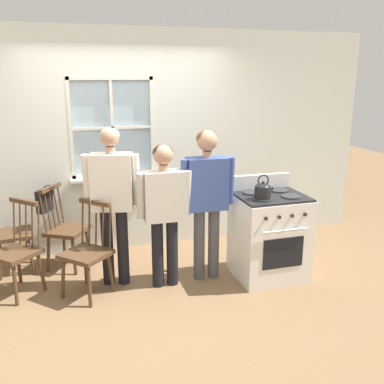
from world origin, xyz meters
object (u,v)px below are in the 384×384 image
at_px(chair_center_cluster, 16,252).
at_px(chair_near_wall, 87,253).
at_px(chair_by_window, 66,230).
at_px(person_adult_right, 207,190).
at_px(potted_plant, 122,171).
at_px(kettle, 263,190).
at_px(person_elderly_left, 112,193).
at_px(stove, 269,235).
at_px(person_teen_center, 164,203).
at_px(chair_near_stove, 11,234).
at_px(handbag, 45,200).

bearing_deg(chair_center_cluster, chair_near_wall, 26.92).
distance_m(chair_by_window, chair_center_cluster, 0.70).
relative_size(chair_near_wall, chair_center_cluster, 1.00).
height_order(person_adult_right, potted_plant, person_adult_right).
distance_m(kettle, potted_plant, 1.82).
height_order(chair_by_window, kettle, kettle).
bearing_deg(person_elderly_left, chair_near_wall, -136.33).
bearing_deg(stove, chair_near_wall, 175.87).
relative_size(person_teen_center, stove, 1.38).
xyz_separation_m(person_teen_center, person_adult_right, (0.47, 0.04, 0.09)).
distance_m(chair_near_stove, person_adult_right, 2.24).
height_order(chair_near_stove, person_elderly_left, person_elderly_left).
xyz_separation_m(person_adult_right, potted_plant, (-0.73, 1.06, 0.03)).
distance_m(chair_near_stove, person_teen_center, 1.82).
bearing_deg(chair_by_window, chair_near_wall, -134.50).
xyz_separation_m(chair_near_stove, handbag, (0.39, 0.08, 0.34)).
distance_m(person_elderly_left, handbag, 1.01).
relative_size(chair_by_window, kettle, 3.86).
height_order(chair_near_stove, kettle, kettle).
bearing_deg(person_adult_right, chair_near_wall, -177.02).
bearing_deg(chair_center_cluster, handbag, 112.23).
bearing_deg(chair_by_window, person_adult_right, -86.22).
relative_size(chair_near_wall, chair_near_stove, 1.00).
bearing_deg(kettle, chair_near_wall, 171.25).
bearing_deg(person_adult_right, potted_plant, 127.20).
height_order(chair_near_wall, person_adult_right, person_adult_right).
height_order(chair_by_window, chair_center_cluster, same).
height_order(chair_center_cluster, handbag, same).
relative_size(person_adult_right, stove, 1.49).
height_order(chair_center_cluster, potted_plant, potted_plant).
height_order(person_elderly_left, person_teen_center, person_elderly_left).
bearing_deg(chair_center_cluster, kettle, 34.34).
distance_m(chair_near_stove, handbag, 0.52).
xyz_separation_m(chair_near_wall, chair_center_cluster, (-0.68, 0.23, 0.00)).
xyz_separation_m(chair_near_stove, kettle, (2.54, -1.06, 0.58)).
height_order(chair_near_stove, potted_plant, potted_plant).
xyz_separation_m(person_elderly_left, handbag, (-0.69, 0.71, -0.21)).
bearing_deg(chair_near_wall, handbag, 160.43).
relative_size(person_teen_center, potted_plant, 5.00).
bearing_deg(potted_plant, person_adult_right, -55.37).
distance_m(chair_by_window, person_elderly_left, 0.94).
distance_m(chair_near_stove, stove, 2.85).
height_order(stove, kettle, kettle).
xyz_separation_m(person_elderly_left, stove, (1.62, -0.30, -0.52)).
distance_m(chair_center_cluster, handbag, 0.77).
height_order(chair_near_stove, stove, stove).
bearing_deg(stove, chair_near_stove, 161.08).
bearing_deg(chair_by_window, person_elderly_left, -109.37).
distance_m(chair_center_cluster, potted_plant, 1.57).
relative_size(chair_by_window, person_teen_center, 0.64).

